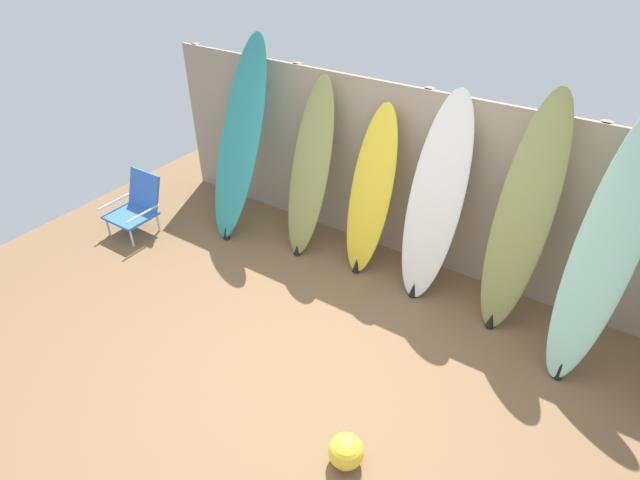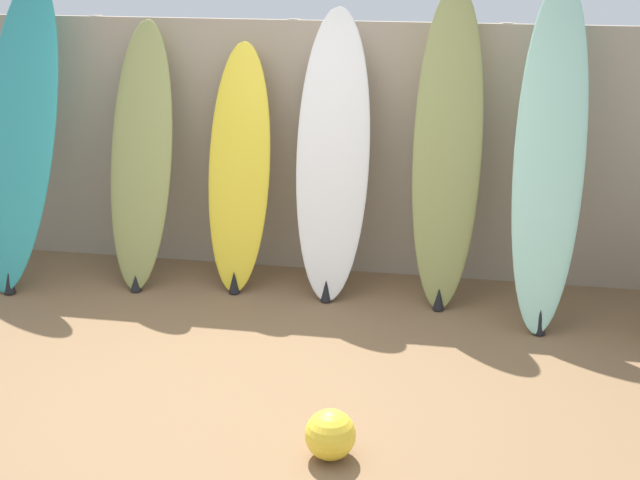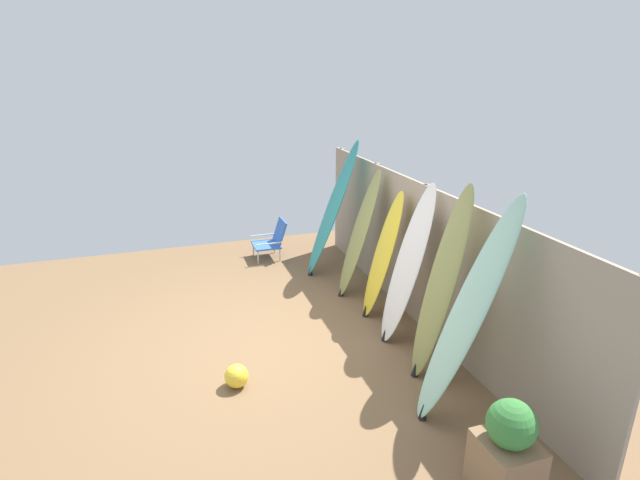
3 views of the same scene
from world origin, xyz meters
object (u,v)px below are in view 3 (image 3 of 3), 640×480
Objects in this scene: surfboard_yellow_2 at (382,256)px; beach_chair at (272,239)px; surfboard_seafoam_5 at (468,312)px; surfboard_white_3 at (407,266)px; surfboard_olive_4 at (441,285)px; surfboard_teal_0 at (332,210)px; beach_ball at (236,376)px; surfboard_olive_1 at (359,235)px; planter_box at (507,454)px.

surfboard_yellow_2 is 2.55× the size of beach_chair.
surfboard_seafoam_5 reaches higher than beach_chair.
surfboard_olive_4 reaches higher than surfboard_white_3.
surfboard_olive_4 reaches higher than beach_chair.
surfboard_olive_4 is at bearing 2.42° from surfboard_teal_0.
surfboard_yellow_2 is 0.66m from surfboard_white_3.
beach_ball is (-1.05, -1.95, -0.93)m from surfboard_seafoam_5.
surfboard_teal_0 is 1.42m from beach_chair.
surfboard_teal_0 reaches higher than beach_chair.
surfboard_olive_1 is 1.33m from surfboard_white_3.
beach_chair is (-3.15, -0.88, -0.61)m from surfboard_white_3.
surfboard_teal_0 is 3.31m from beach_ball.
surfboard_olive_1 is 1.08× the size of surfboard_yellow_2.
surfboard_olive_4 is at bearing -1.62° from surfboard_white_3.
surfboard_olive_4 is 8.43× the size of beach_ball.
surfboard_white_3 is 7.76× the size of beach_ball.
surfboard_seafoam_5 is at bearing -1.83° from surfboard_olive_1.
surfboard_yellow_2 reaches higher than beach_ball.
surfboard_seafoam_5 reaches higher than surfboard_teal_0.
surfboard_seafoam_5 reaches higher than planter_box.
surfboard_olive_1 is at bearing -177.93° from surfboard_white_3.
surfboard_white_3 is 0.92× the size of surfboard_olive_4.
surfboard_white_3 is (2.17, 0.15, -0.11)m from surfboard_teal_0.
surfboard_seafoam_5 is (2.04, -0.13, 0.23)m from surfboard_yellow_2.
planter_box is at bearing -0.35° from beach_chair.
surfboard_yellow_2 reaches higher than planter_box.
beach_ball is (2.52, -1.94, -0.92)m from surfboard_teal_0.
surfboard_olive_1 is 2.77× the size of beach_chair.
surfboard_yellow_2 is 1.96× the size of planter_box.
surfboard_olive_4 is at bearing 78.59° from beach_ball.
surfboard_olive_1 is 2.12× the size of planter_box.
surfboard_olive_4 is (2.09, 0.03, 0.13)m from surfboard_olive_1.
surfboard_teal_0 is 4.60m from planter_box.
surfboard_seafoam_5 is (0.64, -0.11, 0.03)m from surfboard_olive_4.
surfboard_white_3 reaches higher than planter_box.
surfboard_olive_4 is at bearing 167.36° from planter_box.
surfboard_olive_4 is 0.65m from surfboard_seafoam_5.
surfboard_olive_1 is 0.85× the size of surfboard_seafoam_5.
surfboard_teal_0 is at bearing 142.43° from beach_ball.
beach_chair is at bearing -155.29° from surfboard_olive_1.
surfboard_olive_4 is 2.29m from beach_ball.
surfboard_seafoam_5 is 2.49× the size of planter_box.
beach_chair reaches higher than beach_ball.
surfboard_white_3 is 2.46m from planter_box.
surfboard_olive_1 is at bearing 6.58° from surfboard_teal_0.
surfboard_seafoam_5 reaches higher than surfboard_white_3.
surfboard_olive_4 is 0.97× the size of surfboard_seafoam_5.
surfboard_white_3 is 2.26m from beach_ball.
surfboard_seafoam_5 reaches higher than beach_ball.
surfboard_olive_4 reaches higher than beach_ball.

